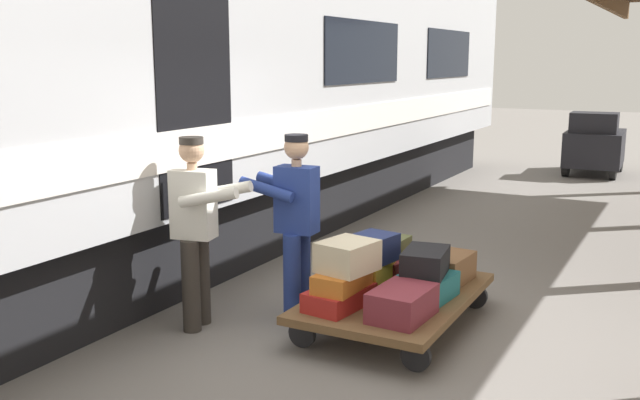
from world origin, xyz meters
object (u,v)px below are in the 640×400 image
at_px(suitcase_maroon_trunk, 390,263).
at_px(baggage_tug, 594,144).
at_px(suitcase_burgundy_valise, 402,303).
at_px(suitcase_orange_carryall, 342,280).
at_px(porter_by_door, 196,226).
at_px(luggage_cart, 395,298).
at_px(suitcase_brown_leather, 446,268).
at_px(suitcase_red_plastic, 339,298).
at_px(suitcase_cream_canvas, 347,256).
at_px(suitcase_olive_duffel, 388,246).
at_px(porter_in_overalls, 295,221).
at_px(suitcase_yellow_case, 367,275).
at_px(suitcase_black_hardshell, 425,262).
at_px(suitcase_navy_fabric, 371,249).
at_px(train_car, 77,88).
at_px(suitcase_teal_softside, 426,286).

height_order(suitcase_maroon_trunk, baggage_tug, baggage_tug).
bearing_deg(baggage_tug, suitcase_burgundy_valise, 89.50).
xyz_separation_m(suitcase_orange_carryall, porter_by_door, (1.28, 0.28, 0.38)).
relative_size(luggage_cart, suitcase_brown_leather, 3.66).
relative_size(suitcase_red_plastic, suitcase_brown_leather, 1.14).
bearing_deg(porter_by_door, suitcase_cream_canvas, -166.88).
height_order(suitcase_red_plastic, suitcase_burgundy_valise, suitcase_burgundy_valise).
bearing_deg(suitcase_olive_duffel, porter_in_overalls, 53.33).
height_order(suitcase_yellow_case, suitcase_black_hardshell, suitcase_black_hardshell).
bearing_deg(suitcase_red_plastic, suitcase_yellow_case, -90.00).
height_order(suitcase_cream_canvas, suitcase_navy_fabric, suitcase_cream_canvas).
bearing_deg(porter_by_door, porter_in_overalls, -137.54).
bearing_deg(suitcase_burgundy_valise, suitcase_yellow_case, -44.53).
relative_size(train_car, suitcase_maroon_trunk, 33.69).
height_order(train_car, baggage_tug, train_car).
relative_size(suitcase_maroon_trunk, suitcase_burgundy_valise, 1.09).
xyz_separation_m(suitcase_teal_softside, suitcase_brown_leather, (-0.00, -0.55, 0.02)).
xyz_separation_m(suitcase_burgundy_valise, suitcase_orange_carryall, (0.53, 0.01, 0.12)).
height_order(luggage_cart, suitcase_red_plastic, suitcase_red_plastic).
xyz_separation_m(suitcase_navy_fabric, porter_by_door, (1.29, 0.83, 0.24)).
bearing_deg(suitcase_burgundy_valise, porter_in_overalls, -14.85).
relative_size(suitcase_black_hardshell, baggage_tug, 0.29).
distance_m(train_car, baggage_tug, 11.05).
relative_size(suitcase_cream_canvas, porter_by_door, 0.26).
xyz_separation_m(train_car, luggage_cart, (-3.38, -0.35, -1.80)).
height_order(suitcase_red_plastic, porter_by_door, porter_by_door).
xyz_separation_m(luggage_cart, suitcase_red_plastic, (0.28, 0.55, 0.13)).
relative_size(suitcase_maroon_trunk, baggage_tug, 0.36).
bearing_deg(porter_in_overalls, suitcase_navy_fabric, -160.10).
bearing_deg(train_car, porter_by_door, 165.05).
bearing_deg(train_car, luggage_cart, -174.15).
relative_size(train_car, suitcase_yellow_case, 37.04).
relative_size(train_car, porter_by_door, 12.49).
xyz_separation_m(suitcase_teal_softside, suitcase_burgundy_valise, (0.00, 0.55, 0.02)).
xyz_separation_m(train_car, suitcase_yellow_case, (-3.09, -0.35, -1.62)).
relative_size(suitcase_olive_duffel, porter_by_door, 0.22).
relative_size(luggage_cart, suitcase_yellow_case, 3.50).
bearing_deg(suitcase_cream_canvas, suitcase_brown_leather, -114.83).
relative_size(suitcase_teal_softside, porter_in_overalls, 0.31).
bearing_deg(suitcase_orange_carryall, suitcase_navy_fabric, -91.28).
distance_m(suitcase_red_plastic, suitcase_burgundy_valise, 0.56).
relative_size(suitcase_yellow_case, suitcase_olive_duffel, 1.56).
bearing_deg(suitcase_maroon_trunk, suitcase_brown_leather, 180.00).
height_order(suitcase_yellow_case, porter_by_door, porter_by_door).
bearing_deg(suitcase_olive_duffel, suitcase_red_plastic, 91.14).
bearing_deg(porter_in_overalls, suitcase_yellow_case, -158.17).
bearing_deg(train_car, suitcase_cream_canvas, 176.66).
relative_size(suitcase_yellow_case, porter_by_door, 0.34).
height_order(suitcase_yellow_case, suitcase_cream_canvas, suitcase_cream_canvas).
distance_m(suitcase_teal_softside, suitcase_brown_leather, 0.55).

